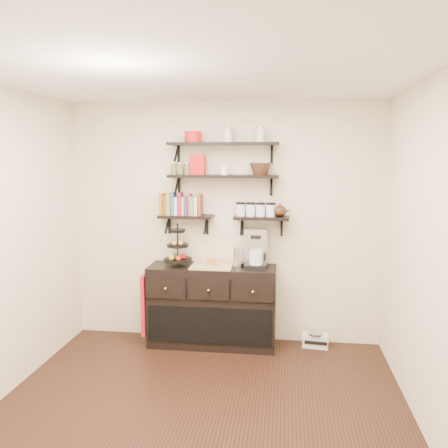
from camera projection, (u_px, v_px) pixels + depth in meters
The scene contains 22 objects.
floor at pixel (197, 418), 3.84m from camera, with size 3.50×3.50×0.00m, color black.
ceiling at pixel (194, 74), 3.45m from camera, with size 3.50×3.50×0.02m, color white.
back_wall at pixel (225, 223), 5.36m from camera, with size 3.50×0.02×2.70m, color beige.
right_wall at pixel (434, 261), 3.42m from camera, with size 0.02×3.50×2.70m, color beige.
shelf_top at pixel (223, 144), 5.11m from camera, with size 1.20×0.27×0.23m.
shelf_mid at pixel (223, 177), 5.16m from camera, with size 1.20×0.27×0.23m.
shelf_low_left at pixel (186, 217), 5.29m from camera, with size 0.60×0.25×0.23m.
shelf_low_right at pixel (261, 218), 5.18m from camera, with size 0.60×0.25×0.23m.
cookbooks at pixel (181, 205), 5.28m from camera, with size 0.43×0.15×0.26m.
glass_canisters at pixel (256, 210), 5.18m from camera, with size 0.43×0.10×0.13m.
sideboard at pixel (212, 306), 5.28m from camera, with size 1.40×0.50×0.92m.
fruit_stand at pixel (178, 251), 5.24m from camera, with size 0.31×0.31×0.45m.
candle at pixel (211, 261), 5.20m from camera, with size 0.08×0.08×0.08m, color olive.
coffee_maker at pixel (256, 248), 5.15m from camera, with size 0.25×0.24×0.43m.
thermal_carafe at pixel (239, 258), 5.14m from camera, with size 0.11×0.11×0.22m, color silver.
apron at pixel (146, 303), 5.27m from camera, with size 0.04×0.29×0.67m, color #A9121F.
radio at pixel (315, 340), 5.25m from camera, with size 0.30×0.21×0.17m.
recipe_box at pixel (198, 165), 5.17m from camera, with size 0.16×0.06×0.22m, color red.
walnut_bowl at pixel (260, 169), 5.09m from camera, with size 0.24×0.24×0.13m, color black, non-canonical shape.
ramekins at pixel (224, 170), 5.14m from camera, with size 0.09×0.09×0.10m, color white.
teapot at pixel (280, 210), 5.14m from camera, with size 0.19×0.14×0.14m, color #371D10, non-canonical shape.
red_pot at pixel (193, 137), 5.14m from camera, with size 0.18×0.18×0.12m, color red.
Camera 1 is at (0.68, -3.52, 2.11)m, focal length 38.00 mm.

